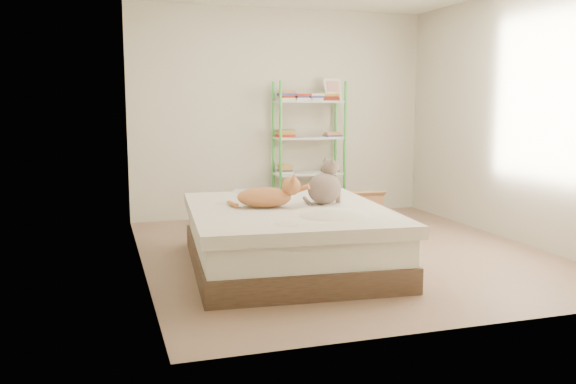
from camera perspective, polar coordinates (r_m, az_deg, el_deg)
name	(u,v)px	position (r m, az deg, el deg)	size (l,w,h in m)	color
room	(345,117)	(5.80, 5.36, 6.97)	(3.81, 4.21, 2.61)	#8B6653
bed	(287,237)	(5.37, -0.07, -4.22)	(1.84, 2.22, 0.53)	brown
orange_cat	(264,195)	(5.29, -2.26, -0.25)	(0.56, 0.30, 0.23)	#D07A45
grey_cat	(324,182)	(5.47, 3.43, 0.98)	(0.30, 0.36, 0.41)	#775D51
shelf_unit	(309,147)	(7.68, 2.02, 4.22)	(0.88, 0.36, 1.74)	green
cardboard_box	(357,208)	(7.38, 6.48, -1.49)	(0.52, 0.50, 0.42)	tan
white_bin	(246,205)	(7.50, -3.91, -1.24)	(0.41, 0.38, 0.37)	white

